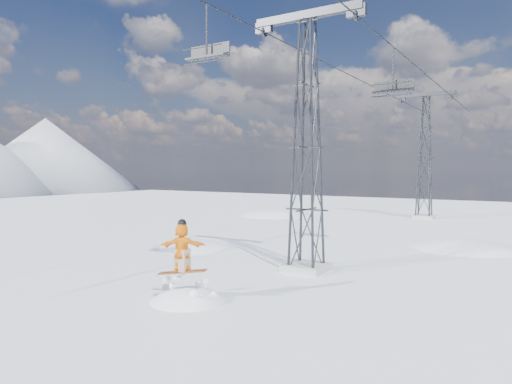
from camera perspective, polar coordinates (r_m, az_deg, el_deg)
ground at (r=14.79m, az=-10.59°, el=-15.14°), size 120.00×120.00×0.00m
snow_terrain at (r=37.47m, az=7.22°, el=-19.26°), size 39.00×37.00×22.00m
lift_tower_near at (r=20.35m, az=6.38°, el=5.45°), size 5.20×1.80×11.43m
lift_tower_far at (r=44.25m, az=20.34°, el=3.95°), size 5.20×1.80×11.43m
haul_cables at (r=31.74m, az=15.60°, el=14.26°), size 4.46×51.00×0.06m
snowboarder_jump at (r=16.94m, az=-8.44°, el=-18.58°), size 4.40×4.40×6.82m
lift_chair_near at (r=18.37m, az=-6.05°, el=16.96°), size 1.83×0.53×2.27m
lift_chair_mid at (r=25.35m, az=16.77°, el=12.45°), size 2.06×0.59×2.55m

